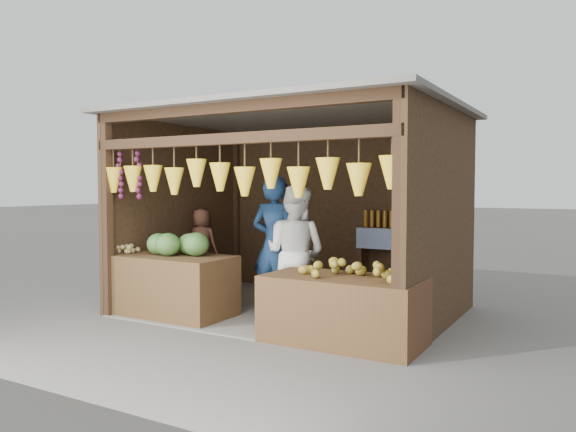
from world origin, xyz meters
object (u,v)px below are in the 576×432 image
Objects in this scene: counter_right at (343,310)px; woman_standing at (295,253)px; vendor_seated at (202,243)px; man_standing at (275,245)px; counter_left at (172,285)px.

woman_standing reaches higher than counter_right.
counter_right is 1.63× the size of vendor_seated.
man_standing is 1.08× the size of woman_standing.
woman_standing reaches higher than vendor_seated.
counter_left is 1.30m from vendor_seated.
man_standing is at bearing 149.37° from counter_right.
counter_left is 2.46m from counter_right.
counter_left is 1.44m from man_standing.
woman_standing is (0.36, -0.11, -0.07)m from man_standing.
counter_right is (2.46, -0.07, -0.03)m from counter_left.
counter_right is at bearing 145.77° from man_standing.
counter_right is 1.00× the size of woman_standing.
counter_right is at bearing -1.64° from counter_left.
woman_standing is 2.01m from vendor_seated.
vendor_seated reaches higher than counter_left.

